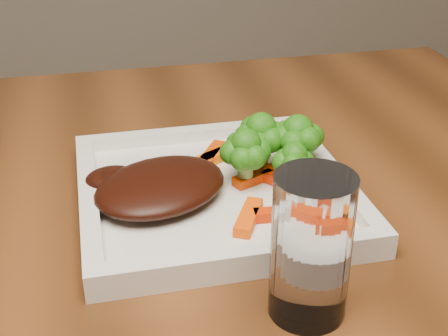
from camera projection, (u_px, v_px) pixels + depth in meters
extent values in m
cube|color=white|center=(215.00, 196.00, 0.64)|extent=(0.27, 0.27, 0.01)
ellipsoid|color=black|center=(160.00, 186.00, 0.61)|extent=(0.17, 0.16, 0.03)
cube|color=red|center=(280.00, 214.00, 0.59)|extent=(0.05, 0.02, 0.01)
cube|color=#F93704|center=(324.00, 204.00, 0.60)|extent=(0.06, 0.03, 0.01)
cube|color=#FA4E04|center=(248.00, 217.00, 0.58)|extent=(0.04, 0.06, 0.01)
cube|color=red|center=(297.00, 159.00, 0.69)|extent=(0.06, 0.04, 0.01)
cube|color=#D83D03|center=(212.00, 155.00, 0.70)|extent=(0.04, 0.06, 0.01)
cube|color=#F22C03|center=(283.00, 182.00, 0.64)|extent=(0.04, 0.05, 0.01)
cube|color=#CC3403|center=(257.00, 176.00, 0.65)|extent=(0.06, 0.04, 0.01)
cylinder|color=silver|center=(311.00, 248.00, 0.47)|extent=(0.08, 0.08, 0.12)
cube|color=#FF6B04|center=(212.00, 158.00, 0.69)|extent=(0.06, 0.04, 0.01)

